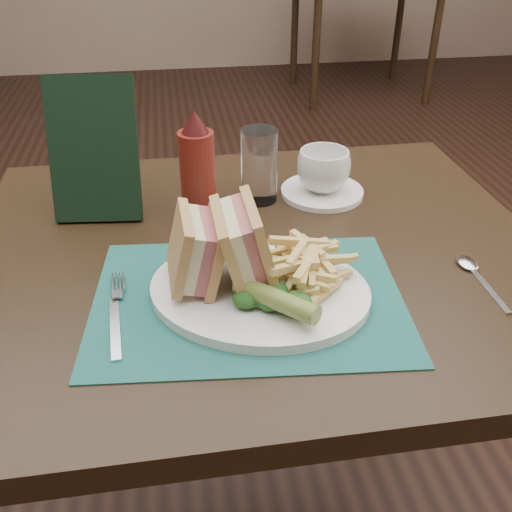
{
  "coord_description": "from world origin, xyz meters",
  "views": [
    {
      "loc": [
        -0.12,
        -1.25,
        1.22
      ],
      "look_at": [
        -0.02,
        -0.6,
        0.8
      ],
      "focal_mm": 40.0,
      "sensor_mm": 36.0,
      "label": 1
    }
  ],
  "objects_px": {
    "plate": "(259,291)",
    "saucer": "(322,192)",
    "placemat": "(248,299)",
    "ketchup_bottle": "(197,166)",
    "sandwich_half_b": "(229,245)",
    "sandwich_half_a": "(180,251)",
    "drinking_glass": "(259,166)",
    "coffee_cup": "(323,170)",
    "check_presenter": "(94,150)",
    "table_main": "(258,413)",
    "table_bg_right": "(360,37)"
  },
  "relations": [
    {
      "from": "plate",
      "to": "table_main",
      "type": "bearing_deg",
      "value": 100.84
    },
    {
      "from": "coffee_cup",
      "to": "check_presenter",
      "type": "relative_size",
      "value": 0.41
    },
    {
      "from": "sandwich_half_b",
      "to": "sandwich_half_a",
      "type": "bearing_deg",
      "value": 176.11
    },
    {
      "from": "table_bg_right",
      "to": "sandwich_half_a",
      "type": "xyz_separation_m",
      "value": [
        -1.33,
        -3.27,
        0.44
      ]
    },
    {
      "from": "table_bg_right",
      "to": "sandwich_half_a",
      "type": "bearing_deg",
      "value": -112.17
    },
    {
      "from": "ketchup_bottle",
      "to": "check_presenter",
      "type": "distance_m",
      "value": 0.17
    },
    {
      "from": "table_bg_right",
      "to": "ketchup_bottle",
      "type": "distance_m",
      "value": 3.34
    },
    {
      "from": "ketchup_bottle",
      "to": "table_main",
      "type": "bearing_deg",
      "value": -53.82
    },
    {
      "from": "sandwich_half_a",
      "to": "plate",
      "type": "bearing_deg",
      "value": -14.57
    },
    {
      "from": "placemat",
      "to": "drinking_glass",
      "type": "distance_m",
      "value": 0.31
    },
    {
      "from": "sandwich_half_a",
      "to": "sandwich_half_b",
      "type": "xyz_separation_m",
      "value": [
        0.06,
        -0.0,
        0.01
      ]
    },
    {
      "from": "table_main",
      "to": "drinking_glass",
      "type": "distance_m",
      "value": 0.47
    },
    {
      "from": "drinking_glass",
      "to": "check_presenter",
      "type": "distance_m",
      "value": 0.28
    },
    {
      "from": "table_main",
      "to": "placemat",
      "type": "height_order",
      "value": "placemat"
    },
    {
      "from": "sandwich_half_b",
      "to": "ketchup_bottle",
      "type": "height_order",
      "value": "ketchup_bottle"
    },
    {
      "from": "sandwich_half_a",
      "to": "check_presenter",
      "type": "relative_size",
      "value": 0.45
    },
    {
      "from": "table_bg_right",
      "to": "saucer",
      "type": "xyz_separation_m",
      "value": [
        -1.07,
        -3.0,
        0.38
      ]
    },
    {
      "from": "check_presenter",
      "to": "placemat",
      "type": "bearing_deg",
      "value": -47.53
    },
    {
      "from": "saucer",
      "to": "table_main",
      "type": "bearing_deg",
      "value": -131.58
    },
    {
      "from": "plate",
      "to": "check_presenter",
      "type": "bearing_deg",
      "value": 147.89
    },
    {
      "from": "ketchup_bottle",
      "to": "check_presenter",
      "type": "height_order",
      "value": "check_presenter"
    },
    {
      "from": "sandwich_half_a",
      "to": "check_presenter",
      "type": "bearing_deg",
      "value": 113.49
    },
    {
      "from": "table_bg_right",
      "to": "sandwich_half_a",
      "type": "relative_size",
      "value": 8.6
    },
    {
      "from": "check_presenter",
      "to": "plate",
      "type": "bearing_deg",
      "value": -45.15
    },
    {
      "from": "plate",
      "to": "saucer",
      "type": "distance_m",
      "value": 0.33
    },
    {
      "from": "placemat",
      "to": "coffee_cup",
      "type": "distance_m",
      "value": 0.35
    },
    {
      "from": "table_main",
      "to": "ketchup_bottle",
      "type": "distance_m",
      "value": 0.49
    },
    {
      "from": "coffee_cup",
      "to": "ketchup_bottle",
      "type": "relative_size",
      "value": 0.51
    },
    {
      "from": "drinking_glass",
      "to": "check_presenter",
      "type": "height_order",
      "value": "check_presenter"
    },
    {
      "from": "sandwich_half_b",
      "to": "coffee_cup",
      "type": "xyz_separation_m",
      "value": [
        0.2,
        0.27,
        -0.03
      ]
    },
    {
      "from": "placemat",
      "to": "coffee_cup",
      "type": "xyz_separation_m",
      "value": [
        0.18,
        0.29,
        0.05
      ]
    },
    {
      "from": "placemat",
      "to": "ketchup_bottle",
      "type": "bearing_deg",
      "value": 101.04
    },
    {
      "from": "placemat",
      "to": "check_presenter",
      "type": "distance_m",
      "value": 0.37
    },
    {
      "from": "plate",
      "to": "coffee_cup",
      "type": "bearing_deg",
      "value": 79.84
    },
    {
      "from": "placemat",
      "to": "ketchup_bottle",
      "type": "relative_size",
      "value": 2.25
    },
    {
      "from": "saucer",
      "to": "ketchup_bottle",
      "type": "height_order",
      "value": "ketchup_bottle"
    },
    {
      "from": "ketchup_bottle",
      "to": "check_presenter",
      "type": "relative_size",
      "value": 0.79
    },
    {
      "from": "sandwich_half_b",
      "to": "drinking_glass",
      "type": "height_order",
      "value": "sandwich_half_b"
    },
    {
      "from": "plate",
      "to": "drinking_glass",
      "type": "bearing_deg",
      "value": 100.05
    },
    {
      "from": "sandwich_half_a",
      "to": "coffee_cup",
      "type": "xyz_separation_m",
      "value": [
        0.27,
        0.27,
        -0.02
      ]
    },
    {
      "from": "table_bg_right",
      "to": "check_presenter",
      "type": "bearing_deg",
      "value": -115.85
    },
    {
      "from": "sandwich_half_a",
      "to": "ketchup_bottle",
      "type": "relative_size",
      "value": 0.56
    },
    {
      "from": "table_bg_right",
      "to": "drinking_glass",
      "type": "relative_size",
      "value": 6.92
    },
    {
      "from": "table_main",
      "to": "coffee_cup",
      "type": "xyz_separation_m",
      "value": [
        0.14,
        0.16,
        0.42
      ]
    },
    {
      "from": "placemat",
      "to": "coffee_cup",
      "type": "relative_size",
      "value": 4.4
    },
    {
      "from": "saucer",
      "to": "coffee_cup",
      "type": "xyz_separation_m",
      "value": [
        0.0,
        0.0,
        0.04
      ]
    },
    {
      "from": "table_bg_right",
      "to": "sandwich_half_a",
      "type": "height_order",
      "value": "sandwich_half_a"
    },
    {
      "from": "saucer",
      "to": "coffee_cup",
      "type": "relative_size",
      "value": 1.57
    },
    {
      "from": "saucer",
      "to": "sandwich_half_b",
      "type": "bearing_deg",
      "value": -126.47
    },
    {
      "from": "table_bg_right",
      "to": "sandwich_half_b",
      "type": "xyz_separation_m",
      "value": [
        -1.27,
        -3.27,
        0.45
      ]
    }
  ]
}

